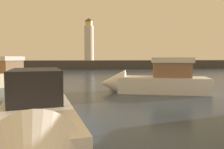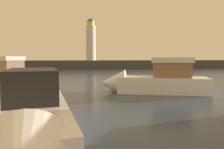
{
  "view_description": "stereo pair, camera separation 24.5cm",
  "coord_description": "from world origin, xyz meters",
  "px_view_note": "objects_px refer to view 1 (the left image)",
  "views": [
    {
      "loc": [
        -3.3,
        -1.82,
        2.97
      ],
      "look_at": [
        -0.08,
        17.45,
        1.44
      ],
      "focal_mm": 33.98,
      "sensor_mm": 36.0,
      "label": 1
    },
    {
      "loc": [
        -3.06,
        -1.85,
        2.97
      ],
      "look_at": [
        -0.08,
        17.45,
        1.44
      ],
      "focal_mm": 33.98,
      "sensor_mm": 36.0,
      "label": 2
    }
  ],
  "objects_px": {
    "lighthouse": "(89,41)",
    "motorboat_1": "(151,81)",
    "motorboat_3": "(36,126)",
    "mooring_buoy": "(113,82)"
  },
  "relations": [
    {
      "from": "lighthouse",
      "to": "motorboat_1",
      "type": "height_order",
      "value": "lighthouse"
    },
    {
      "from": "lighthouse",
      "to": "motorboat_3",
      "type": "distance_m",
      "value": 51.52
    },
    {
      "from": "motorboat_1",
      "to": "mooring_buoy",
      "type": "height_order",
      "value": "motorboat_1"
    },
    {
      "from": "motorboat_1",
      "to": "motorboat_3",
      "type": "xyz_separation_m",
      "value": [
        -7.57,
        -10.57,
        -0.16
      ]
    },
    {
      "from": "lighthouse",
      "to": "motorboat_3",
      "type": "bearing_deg",
      "value": -95.23
    },
    {
      "from": "lighthouse",
      "to": "motorboat_1",
      "type": "xyz_separation_m",
      "value": [
        2.91,
        -40.29,
        -6.59
      ]
    },
    {
      "from": "motorboat_1",
      "to": "motorboat_3",
      "type": "relative_size",
      "value": 1.04
    },
    {
      "from": "lighthouse",
      "to": "motorboat_1",
      "type": "distance_m",
      "value": 40.93
    },
    {
      "from": "motorboat_1",
      "to": "lighthouse",
      "type": "bearing_deg",
      "value": 94.14
    },
    {
      "from": "lighthouse",
      "to": "motorboat_3",
      "type": "relative_size",
      "value": 1.24
    }
  ]
}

